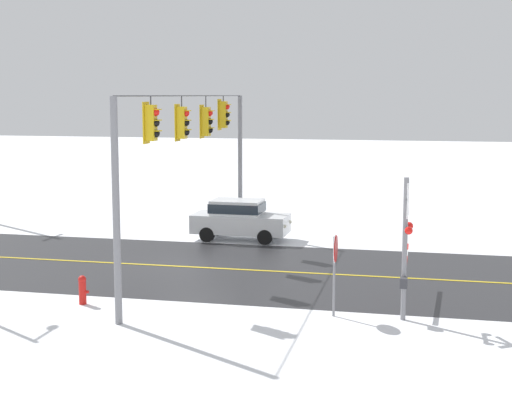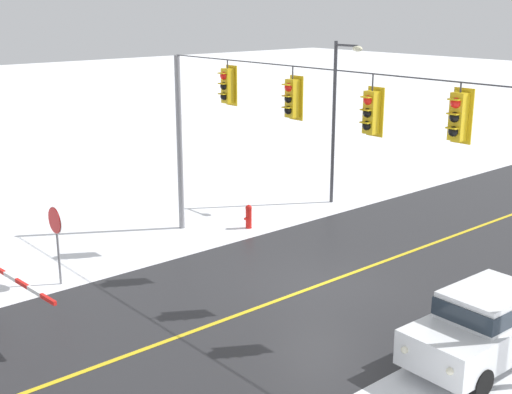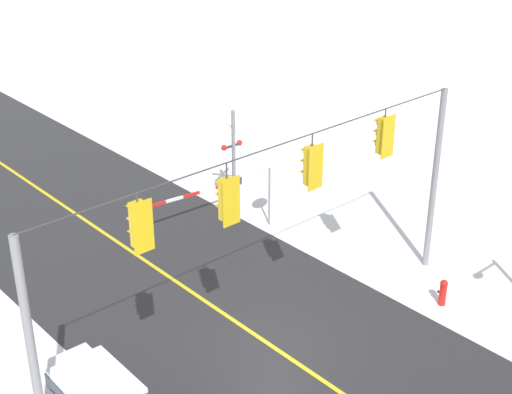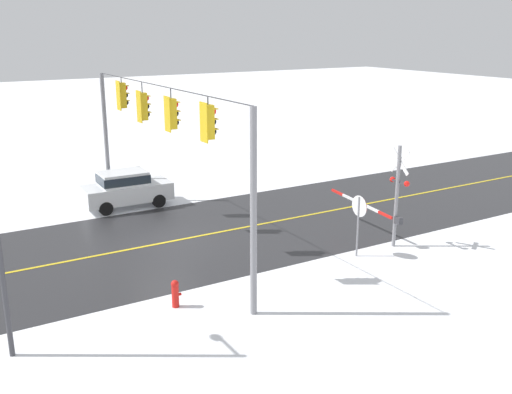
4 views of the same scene
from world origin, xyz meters
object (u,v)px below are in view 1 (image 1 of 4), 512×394
Objects in this scene: stop_sign at (335,257)px; parked_car_white at (239,218)px; railroad_crossing at (406,248)px; fire_hydrant at (83,289)px.

stop_sign is 11.80m from parked_car_white.
stop_sign is at bearing 102.91° from railroad_crossing.
stop_sign is 2.00m from railroad_crossing.
parked_car_white is at bearing -11.23° from fire_hydrant.
parked_car_white is (10.49, 5.35, -0.76)m from stop_sign.
fire_hydrant is (-0.85, 9.44, -1.51)m from railroad_crossing.
fire_hydrant is (-0.40, 7.52, -1.25)m from stop_sign.
railroad_crossing is at bearing -84.88° from fire_hydrant.
stop_sign reaches higher than fire_hydrant.
parked_car_white is 11.12m from fire_hydrant.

